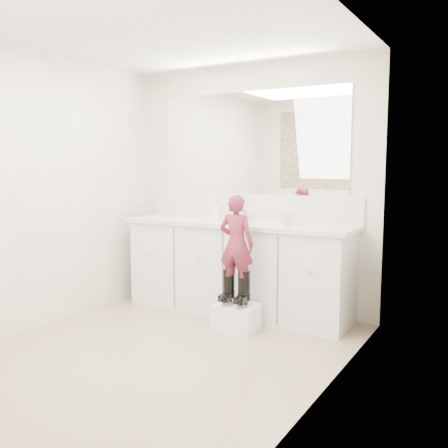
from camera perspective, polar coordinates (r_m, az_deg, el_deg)
The scene contains 17 objects.
floor at distance 3.97m, azimuth -7.32°, elevation -14.34°, with size 3.00×3.00×0.00m, color #806C54.
ceiling at distance 3.83m, azimuth -7.91°, elevation 21.40°, with size 3.00×3.00×0.00m, color white.
wall_back at distance 4.98m, azimuth 3.08°, elevation 4.15°, with size 2.60×2.60×0.00m, color beige.
wall_left at distance 4.63m, azimuth -20.43°, elevation 3.53°, with size 3.00×3.00×0.00m, color beige.
wall_right at distance 3.09m, azimuth 11.78°, elevation 2.40°, with size 3.00×3.00×0.00m, color beige.
vanity_cabinet at distance 4.84m, azimuth 1.52°, elevation -5.18°, with size 2.20×0.55×0.85m, color silver.
countertop at distance 4.75m, azimuth 1.45°, elevation 0.04°, with size 2.28×0.58×0.04m, color beige.
backsplash at distance 4.98m, azimuth 2.99°, elevation 2.01°, with size 2.28×0.03×0.25m, color beige.
mirror at distance 4.97m, azimuth 3.05°, elevation 9.21°, with size 2.00×0.02×1.00m, color white.
faucet at distance 4.89m, azimuth 2.39°, elevation 1.05°, with size 0.08×0.08×0.10m, color silver.
cup at distance 4.51m, azimuth 7.21°, elevation 0.55°, with size 0.11×0.11×0.10m, color beige.
soap_bottle at distance 4.86m, azimuth -0.86°, elevation 1.68°, with size 0.10×0.10×0.21m, color silver.
step_stool at distance 4.40m, azimuth 1.40°, elevation -10.59°, with size 0.36×0.30×0.23m, color white.
boot_left at distance 4.36m, azimuth 0.54°, elevation -7.11°, with size 0.11×0.20×0.30m, color black, non-canonical shape.
boot_right at distance 4.29m, azimuth 2.30°, elevation -7.35°, with size 0.11×0.20×0.30m, color black, non-canonical shape.
toddler at distance 4.25m, azimuth 1.43°, elevation -2.31°, with size 0.31×0.20×0.85m, color #A73353.
toothbrush at distance 4.20m, azimuth 2.27°, elevation -0.72°, with size 0.01×0.01×0.14m, color #C94E7C.
Camera 1 is at (2.28, -2.92, 1.43)m, focal length 40.00 mm.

